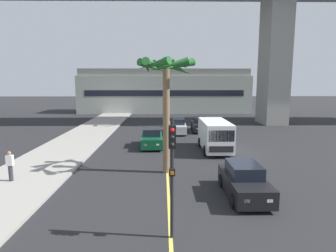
% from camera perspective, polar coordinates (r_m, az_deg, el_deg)
% --- Properties ---
extents(sidewalk_left, '(4.80, 80.00, 0.15)m').
position_cam_1_polar(sidewalk_left, '(18.92, -25.41, -8.38)').
color(sidewalk_left, '#9E9991').
rests_on(sidewalk_left, ground).
extents(lane_stripe_center, '(0.14, 56.00, 0.01)m').
position_cam_1_polar(lane_stripe_center, '(25.02, -0.41, -3.66)').
color(lane_stripe_center, '#DBCC4C').
rests_on(lane_stripe_center, ground).
extents(pier_building_backdrop, '(29.72, 8.04, 7.62)m').
position_cam_1_polar(pier_building_backdrop, '(52.41, -0.74, 6.94)').
color(pier_building_backdrop, '#ADB2A8').
rests_on(pier_building_backdrop, ground).
extents(car_queue_front, '(1.92, 4.15, 1.56)m').
position_cam_1_polar(car_queue_front, '(24.03, -3.24, -2.44)').
color(car_queue_front, '#0C4728').
rests_on(car_queue_front, ground).
extents(car_queue_second, '(1.92, 4.14, 1.56)m').
position_cam_1_polar(car_queue_second, '(31.66, 6.39, 0.22)').
color(car_queue_second, black).
rests_on(car_queue_second, ground).
extents(car_queue_third, '(1.89, 4.13, 1.56)m').
position_cam_1_polar(car_queue_third, '(30.34, 1.94, -0.10)').
color(car_queue_third, '#B7BABF').
rests_on(car_queue_third, ground).
extents(car_queue_fourth, '(1.84, 4.10, 1.56)m').
position_cam_1_polar(car_queue_fourth, '(14.29, 14.88, -10.55)').
color(car_queue_fourth, black).
rests_on(car_queue_fourth, ground).
extents(delivery_van, '(2.17, 5.25, 2.36)m').
position_cam_1_polar(delivery_van, '(22.78, 9.30, -1.71)').
color(delivery_van, white).
rests_on(delivery_van, ground).
extents(traffic_light_median_near, '(0.24, 0.37, 4.20)m').
position_cam_1_polar(traffic_light_median_near, '(9.61, 0.81, -7.28)').
color(traffic_light_median_near, black).
rests_on(traffic_light_median_near, ground).
extents(palm_tree_near_median, '(3.39, 3.38, 6.79)m').
position_cam_1_polar(palm_tree_near_median, '(16.59, -0.36, 9.43)').
color(palm_tree_near_median, brown).
rests_on(palm_tree_near_median, ground).
extents(palm_tree_mid_median, '(3.69, 3.70, 8.05)m').
position_cam_1_polar(palm_tree_mid_median, '(34.55, -0.04, 11.01)').
color(palm_tree_mid_median, brown).
rests_on(palm_tree_mid_median, ground).
extents(pedestrian_near_crosswalk, '(0.34, 0.22, 1.62)m').
position_cam_1_polar(pedestrian_near_crosswalk, '(17.46, -28.86, -6.88)').
color(pedestrian_near_crosswalk, '#2D2D38').
rests_on(pedestrian_near_crosswalk, sidewalk_left).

